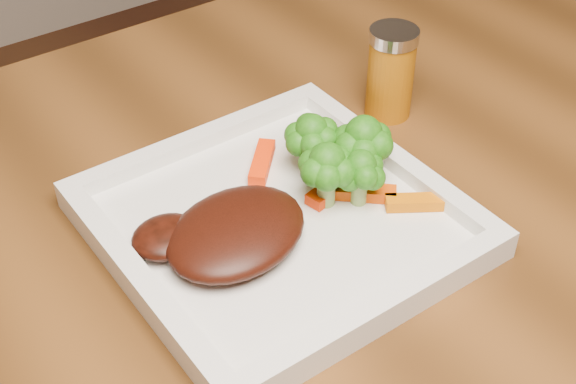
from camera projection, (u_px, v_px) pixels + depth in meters
plate at (278, 225)px, 0.66m from camera, size 0.27×0.27×0.01m
steak at (236, 232)px, 0.62m from camera, size 0.14×0.12×0.03m
broccoli_0 at (312, 137)px, 0.68m from camera, size 0.06×0.06×0.07m
broccoli_1 at (363, 149)px, 0.68m from camera, size 0.07×0.07×0.06m
broccoli_2 at (360, 174)px, 0.65m from camera, size 0.06×0.06×0.06m
broccoli_3 at (327, 174)px, 0.65m from camera, size 0.07×0.07×0.06m
carrot_1 at (418, 202)px, 0.66m from camera, size 0.05×0.04×0.01m
carrot_3 at (343, 143)px, 0.73m from camera, size 0.05×0.03×0.01m
carrot_4 at (262, 162)px, 0.71m from camera, size 0.05×0.05×0.01m
carrot_5 at (362, 192)px, 0.67m from camera, size 0.05×0.05×0.01m
carrot_6 at (335, 186)px, 0.68m from camera, size 0.06×0.03×0.01m
spice_shaker at (391, 73)px, 0.77m from camera, size 0.06×0.06×0.09m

